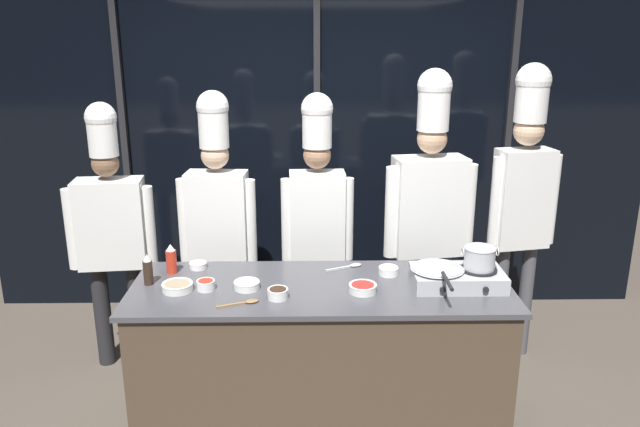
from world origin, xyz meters
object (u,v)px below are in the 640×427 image
at_px(squeeze_bottle_chili, 171,259).
at_px(serving_spoon_slotted, 246,302).
at_px(squeeze_bottle_soy, 148,270).
at_px(prep_bowl_onion, 247,284).
at_px(chef_pastry, 429,205).
at_px(prep_bowl_mushrooms, 177,286).
at_px(chef_line, 317,209).
at_px(chef_head, 111,224).
at_px(chef_apprentice, 523,187).
at_px(prep_bowl_chili_flakes, 206,284).
at_px(prep_bowl_shrimp, 389,270).
at_px(prep_bowl_soy_glaze, 278,293).
at_px(stock_pot, 480,257).
at_px(prep_bowl_bell_pepper, 363,287).
at_px(chef_sous, 218,212).
at_px(portable_stove, 457,277).
at_px(serving_spoon_solid, 351,266).
at_px(prep_bowl_rice, 198,265).
at_px(frying_pan, 438,265).

xyz_separation_m(squeeze_bottle_chili, serving_spoon_slotted, (0.48, -0.43, -0.08)).
height_order(squeeze_bottle_chili, serving_spoon_slotted, squeeze_bottle_chili).
xyz_separation_m(squeeze_bottle_soy, prep_bowl_onion, (0.56, -0.07, -0.06)).
height_order(serving_spoon_slotted, chef_pastry, chef_pastry).
height_order(prep_bowl_mushrooms, chef_line, chef_line).
distance_m(chef_head, chef_apprentice, 2.78).
bearing_deg(squeeze_bottle_chili, prep_bowl_chili_flakes, -45.99).
height_order(prep_bowl_shrimp, chef_head, chef_head).
bearing_deg(serving_spoon_slotted, squeeze_bottle_chili, 138.04).
bearing_deg(prep_bowl_soy_glaze, chef_line, 76.40).
bearing_deg(prep_bowl_shrimp, stock_pot, -19.03).
height_order(prep_bowl_chili_flakes, prep_bowl_bell_pepper, prep_bowl_chili_flakes).
bearing_deg(chef_head, prep_bowl_mushrooms, 121.10).
bearing_deg(prep_bowl_shrimp, squeeze_bottle_soy, -175.10).
distance_m(prep_bowl_chili_flakes, chef_sous, 0.81).
xyz_separation_m(portable_stove, chef_pastry, (-0.04, 0.74, 0.21)).
bearing_deg(serving_spoon_slotted, prep_bowl_mushrooms, 156.23).
distance_m(squeeze_bottle_chili, prep_bowl_soy_glaze, 0.75).
bearing_deg(chef_apprentice, chef_head, -9.59).
relative_size(portable_stove, stock_pot, 2.51).
distance_m(serving_spoon_solid, chef_pastry, 0.75).
xyz_separation_m(squeeze_bottle_chili, prep_bowl_shrimp, (1.28, -0.05, -0.06)).
bearing_deg(chef_head, prep_bowl_rice, 138.73).
bearing_deg(prep_bowl_mushrooms, serving_spoon_solid, 18.70).
distance_m(prep_bowl_chili_flakes, serving_spoon_solid, 0.89).
distance_m(frying_pan, chef_sous, 1.53).
xyz_separation_m(prep_bowl_shrimp, serving_spoon_solid, (-0.21, 0.12, -0.02)).
bearing_deg(prep_bowl_mushrooms, prep_bowl_rice, 79.91).
relative_size(portable_stove, chef_head, 0.28).
distance_m(prep_bowl_onion, chef_pastry, 1.40).
height_order(portable_stove, prep_bowl_soy_glaze, portable_stove).
xyz_separation_m(prep_bowl_rice, serving_spoon_solid, (0.92, 0.01, -0.01)).
bearing_deg(squeeze_bottle_chili, chef_sous, 69.23).
relative_size(portable_stove, chef_apprentice, 0.24).
bearing_deg(serving_spoon_solid, chef_apprentice, 23.66).
bearing_deg(chef_line, prep_bowl_chili_flakes, 49.63).
relative_size(prep_bowl_chili_flakes, prep_bowl_shrimp, 0.87).
bearing_deg(chef_apprentice, prep_bowl_chili_flakes, 11.84).
bearing_deg(prep_bowl_mushrooms, chef_apprentice, 21.47).
xyz_separation_m(prep_bowl_bell_pepper, serving_spoon_slotted, (-0.63, -0.14, -0.02)).
relative_size(prep_bowl_soy_glaze, chef_pastry, 0.06).
height_order(chef_line, chef_apprentice, chef_apprentice).
distance_m(prep_bowl_soy_glaze, prep_bowl_onion, 0.22).
bearing_deg(chef_sous, chef_line, -174.87).
bearing_deg(serving_spoon_solid, serving_spoon_slotted, -139.24).
distance_m(frying_pan, chef_apprentice, 1.12).
distance_m(prep_bowl_chili_flakes, chef_line, 1.04).
relative_size(prep_bowl_onion, chef_line, 0.08).
bearing_deg(chef_head, chef_pastry, 174.18).
height_order(prep_bowl_chili_flakes, chef_sous, chef_sous).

